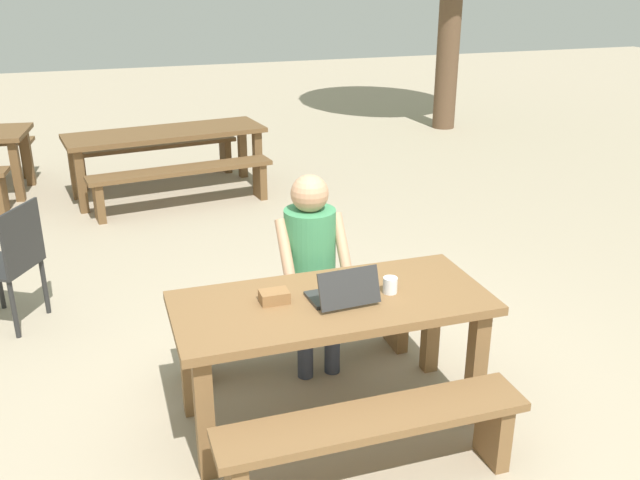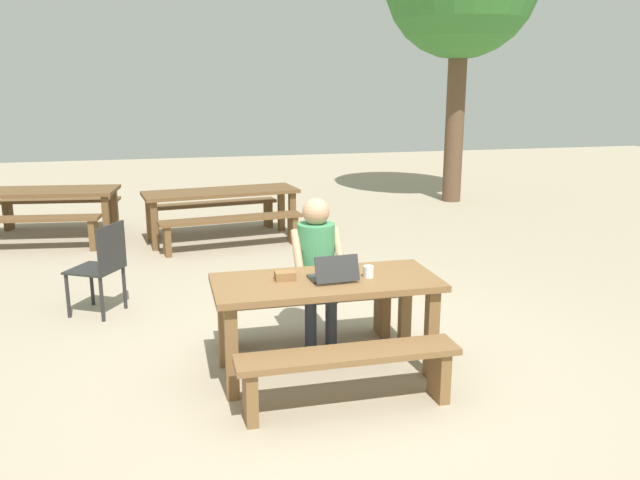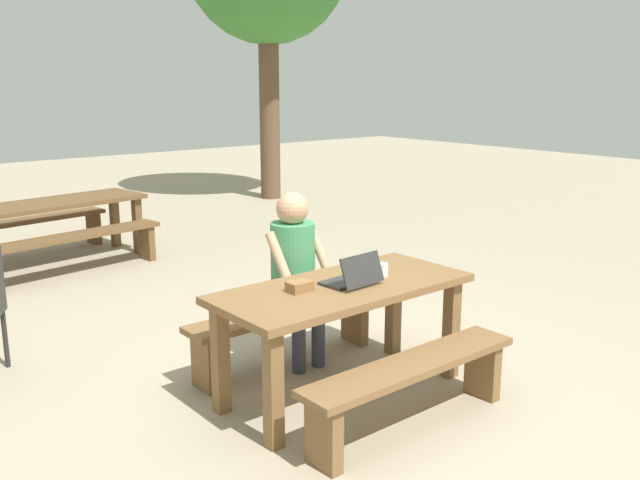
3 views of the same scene
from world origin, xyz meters
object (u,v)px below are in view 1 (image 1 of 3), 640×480
(laptop, at_px, (343,292))
(small_pouch, at_px, (274,297))
(coffee_mug, at_px, (390,285))
(picnic_table_mid, at_px, (166,140))
(plastic_chair, at_px, (10,262))
(person_seated, at_px, (311,258))
(picnic_table_front, at_px, (332,319))

(laptop, relative_size, small_pouch, 2.31)
(coffee_mug, bearing_deg, picnic_table_mid, 98.95)
(plastic_chair, bearing_deg, picnic_table_mid, -176.86)
(person_seated, distance_m, plastic_chair, 2.22)
(coffee_mug, relative_size, person_seated, 0.07)
(picnic_table_front, bearing_deg, coffee_mug, -3.78)
(picnic_table_front, height_order, person_seated, person_seated)
(laptop, xyz_separation_m, person_seated, (0.02, 0.64, -0.06))
(picnic_table_front, relative_size, laptop, 4.83)
(person_seated, bearing_deg, coffee_mug, -67.00)
(small_pouch, xyz_separation_m, picnic_table_mid, (-0.08, 4.50, -0.17))
(picnic_table_front, distance_m, small_pouch, 0.35)
(picnic_table_front, xyz_separation_m, laptop, (0.05, -0.04, 0.18))
(coffee_mug, xyz_separation_m, plastic_chair, (-2.13, 1.79, -0.31))
(picnic_table_mid, bearing_deg, laptop, -92.41)
(picnic_table_front, relative_size, picnic_table_mid, 0.77)
(plastic_chair, bearing_deg, coffee_mug, 80.01)
(laptop, xyz_separation_m, coffee_mug, (0.28, 0.02, -0.01))
(picnic_table_front, bearing_deg, plastic_chair, 135.51)
(small_pouch, bearing_deg, picnic_table_mid, 91.04)
(small_pouch, bearing_deg, coffee_mug, -7.49)
(picnic_table_front, bearing_deg, person_seated, 83.29)
(laptop, bearing_deg, person_seated, -95.71)
(coffee_mug, xyz_separation_m, picnic_table_mid, (-0.72, 4.58, -0.19))
(small_pouch, relative_size, person_seated, 0.12)
(picnic_table_mid, bearing_deg, small_pouch, -96.79)
(laptop, relative_size, plastic_chair, 0.39)
(laptop, bearing_deg, plastic_chair, -48.20)
(laptop, height_order, plastic_chair, laptop)
(picnic_table_front, height_order, plastic_chair, plastic_chair)
(plastic_chair, bearing_deg, picnic_table_front, 75.52)
(plastic_chair, distance_m, picnic_table_mid, 3.13)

